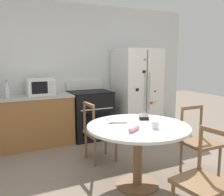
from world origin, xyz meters
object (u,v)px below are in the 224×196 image
object	(u,v)px
counter_bottle	(7,91)
dining_chair_far	(99,133)
candle_glass	(155,125)
refrigerator	(136,91)
oven_range	(90,114)
dining_chair_near	(203,182)
dining_chair_right	(199,142)
microwave	(40,87)
wallet	(144,117)

from	to	relation	value
counter_bottle	dining_chair_far	distance (m)	1.67
dining_chair_far	candle_glass	size ratio (longest dim) A/B	10.63
refrigerator	oven_range	size ratio (longest dim) A/B	1.61
dining_chair_near	dining_chair_far	distance (m)	1.83
dining_chair_right	candle_glass	bearing A→B (deg)	9.69
microwave	wallet	xyz separation A→B (m)	(0.96, -1.85, -0.26)
candle_glass	oven_range	bearing A→B (deg)	87.90
microwave	oven_range	bearing A→B (deg)	-3.17
dining_chair_near	wallet	bearing A→B (deg)	-11.59
dining_chair_far	dining_chair_right	distance (m)	1.43
dining_chair_near	wallet	world-z (taller)	dining_chair_near
dining_chair_far	wallet	world-z (taller)	dining_chair_far
dining_chair_far	candle_glass	bearing A→B (deg)	9.19
microwave	dining_chair_near	xyz separation A→B (m)	(0.87, -2.97, -0.61)
oven_range	dining_chair_near	bearing A→B (deg)	-90.92
dining_chair_near	refrigerator	bearing A→B (deg)	-27.27
dining_chair_right	wallet	bearing A→B (deg)	-22.28
counter_bottle	oven_range	bearing A→B (deg)	2.70
wallet	refrigerator	bearing A→B (deg)	60.97
microwave	dining_chair_right	bearing A→B (deg)	-52.53
dining_chair_right	wallet	distance (m)	0.83
dining_chair_near	dining_chair_right	xyz separation A→B (m)	(0.78, 0.82, 0.00)
candle_glass	wallet	xyz separation A→B (m)	(0.12, 0.42, -0.01)
counter_bottle	dining_chair_far	size ratio (longest dim) A/B	0.32
oven_range	candle_glass	bearing A→B (deg)	-92.10
microwave	dining_chair_near	distance (m)	3.16
dining_chair_far	dining_chair_near	bearing A→B (deg)	6.10
counter_bottle	wallet	xyz separation A→B (m)	(1.52, -1.73, -0.22)
wallet	dining_chair_right	bearing A→B (deg)	-23.44
dining_chair_far	wallet	size ratio (longest dim) A/B	5.41
microwave	dining_chair_far	distance (m)	1.45
refrigerator	wallet	bearing A→B (deg)	-119.03
dining_chair_far	wallet	xyz separation A→B (m)	(0.34, -0.69, 0.35)
microwave	dining_chair_far	bearing A→B (deg)	-61.92
counter_bottle	wallet	world-z (taller)	counter_bottle
dining_chair_near	dining_chair_right	world-z (taller)	same
counter_bottle	candle_glass	size ratio (longest dim) A/B	3.39
dining_chair_near	oven_range	bearing A→B (deg)	-7.94
microwave	counter_bottle	size ratio (longest dim) A/B	1.60
oven_range	counter_bottle	xyz separation A→B (m)	(-1.47, -0.07, 0.54)
refrigerator	dining_chair_right	bearing A→B (deg)	-97.68
oven_range	dining_chair_right	bearing A→B (deg)	-70.79
refrigerator	wallet	distance (m)	1.99
oven_range	microwave	world-z (taller)	microwave
microwave	candle_glass	size ratio (longest dim) A/B	5.43
counter_bottle	dining_chair_right	bearing A→B (deg)	-42.65
candle_glass	counter_bottle	bearing A→B (deg)	122.87
dining_chair_far	refrigerator	bearing A→B (deg)	127.01
refrigerator	candle_glass	xyz separation A→B (m)	(-1.09, -2.16, -0.07)
counter_bottle	dining_chair_near	bearing A→B (deg)	-63.43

